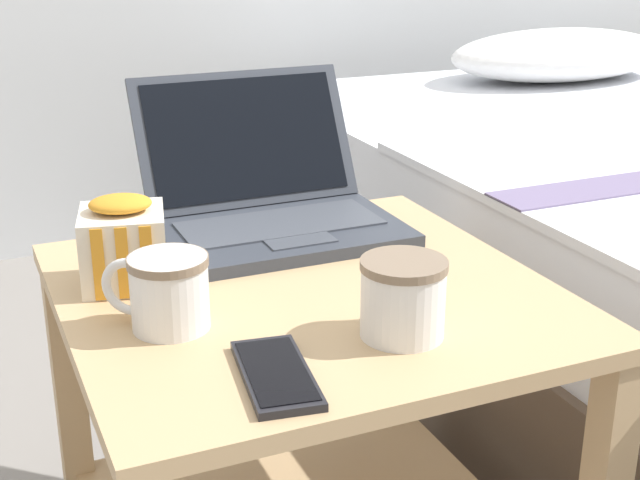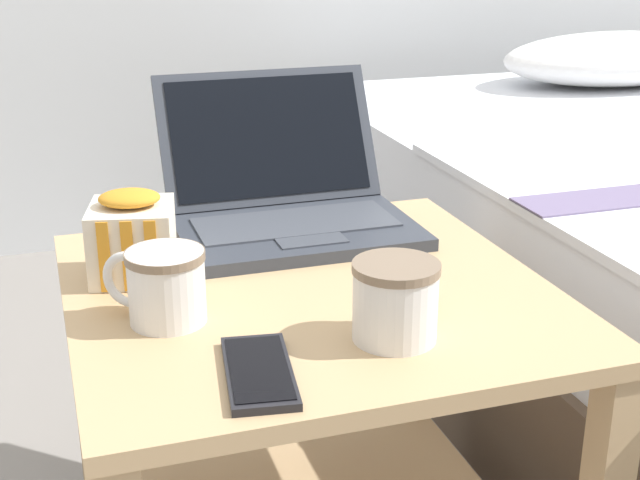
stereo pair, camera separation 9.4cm
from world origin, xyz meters
name	(u,v)px [view 1 (the left image)]	position (x,y,z in m)	size (l,w,h in m)	color
bedside_table	(307,408)	(0.00, 0.00, 0.32)	(0.60, 0.60, 0.49)	tan
laptop	(271,200)	(0.04, 0.23, 0.54)	(0.34, 0.33, 0.21)	#333842
mug_front_left	(167,288)	(-0.19, -0.04, 0.54)	(0.12, 0.10, 0.09)	white
mug_front_right	(404,293)	(0.05, -0.16, 0.55)	(0.12, 0.10, 0.09)	white
snack_bag	(123,244)	(-0.20, 0.11, 0.55)	(0.12, 0.13, 0.12)	silver
cell_phone	(276,374)	(-0.12, -0.20, 0.50)	(0.09, 0.16, 0.01)	black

